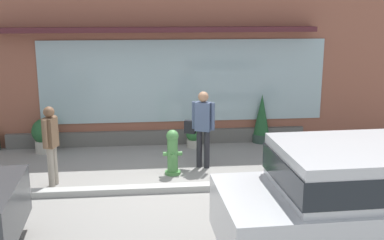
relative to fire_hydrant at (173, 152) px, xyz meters
name	(u,v)px	position (x,y,z in m)	size (l,w,h in m)	color
ground_plane	(164,187)	(-0.21, -0.74, -0.48)	(60.00, 60.00, 0.00)	gray
curb_strip	(165,188)	(-0.21, -0.94, -0.42)	(14.00, 0.24, 0.12)	#B2B2AD
storefront	(157,51)	(-0.20, 2.45, 1.83)	(14.00, 0.81, 4.72)	#935642
fire_hydrant	(173,152)	(0.00, 0.00, 0.00)	(0.40, 0.36, 0.95)	#4C8C47
pedestrian_with_handbag	(202,124)	(0.66, 0.36, 0.49)	(0.63, 0.40, 1.66)	#232328
pedestrian_passerby	(51,141)	(-2.35, -0.39, 0.42)	(0.28, 0.43, 1.57)	#9E9384
parked_car_silver	(380,198)	(2.50, -3.76, 0.45)	(4.48, 2.05, 1.66)	silver
potted_plant_doorstep	(194,137)	(0.65, 1.89, -0.22)	(0.38, 0.38, 0.51)	#B7B2A3
potted_plant_corner_tall	(45,135)	(-2.91, 1.84, -0.05)	(0.61, 0.61, 0.82)	#B7B2A3
potted_plant_trailing_edge	(262,119)	(2.41, 2.14, 0.12)	(0.45, 0.45, 1.24)	#33473D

